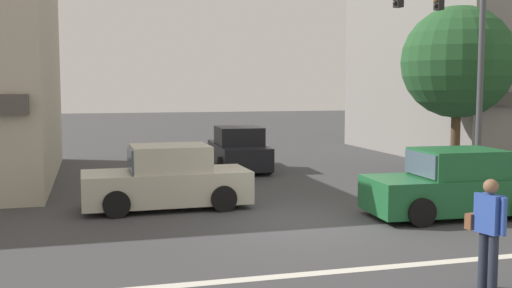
{
  "coord_description": "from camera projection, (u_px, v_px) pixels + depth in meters",
  "views": [
    {
      "loc": [
        -4.53,
        -12.37,
        3.01
      ],
      "look_at": [
        -0.54,
        2.0,
        1.6
      ],
      "focal_mm": 42.0,
      "sensor_mm": 36.0,
      "label": 1
    }
  ],
  "objects": [
    {
      "name": "street_tree",
      "position": [
        458.0,
        62.0,
        20.59
      ],
      "size": [
        3.85,
        3.85,
        5.81
      ],
      "color": "#4C3823",
      "rests_on": "ground"
    },
    {
      "name": "sedan_crossing_center",
      "position": [
        167.0,
        180.0,
        14.94
      ],
      "size": [
        4.12,
        1.93,
        1.58
      ],
      "color": "#B7B29E",
      "rests_on": "ground"
    },
    {
      "name": "sedan_approaching_near",
      "position": [
        455.0,
        186.0,
        13.99
      ],
      "size": [
        4.18,
        2.04,
        1.58
      ],
      "color": "#1E6033",
      "rests_on": "ground"
    },
    {
      "name": "traffic_light_mast",
      "position": [
        456.0,
        48.0,
        17.75
      ],
      "size": [
        4.85,
        0.86,
        6.2
      ],
      "color": "#47474C",
      "rests_on": "ground"
    },
    {
      "name": "ground_plane",
      "position": [
        303.0,
        223.0,
        13.35
      ],
      "size": [
        120.0,
        120.0,
        0.0
      ],
      "primitive_type": "plane",
      "color": "#3D3D3F"
    },
    {
      "name": "sedan_crossing_rightbound",
      "position": [
        238.0,
        150.0,
        21.96
      ],
      "size": [
        2.05,
        4.18,
        1.58
      ],
      "color": "black",
      "rests_on": "ground"
    },
    {
      "name": "lane_marking_stripe",
      "position": [
        375.0,
        268.0,
        10.0
      ],
      "size": [
        9.0,
        0.24,
        0.01
      ],
      "primitive_type": "cube",
      "color": "silver",
      "rests_on": "ground"
    },
    {
      "name": "pedestrian_foreground_with_bag",
      "position": [
        488.0,
        227.0,
        8.89
      ],
      "size": [
        0.34,
        0.69,
        1.67
      ],
      "color": "#232838",
      "rests_on": "ground"
    },
    {
      "name": "building_right_corner",
      "position": [
        497.0,
        62.0,
        27.69
      ],
      "size": [
        10.21,
        11.29,
        8.41
      ],
      "color": "gray",
      "rests_on": "ground"
    }
  ]
}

